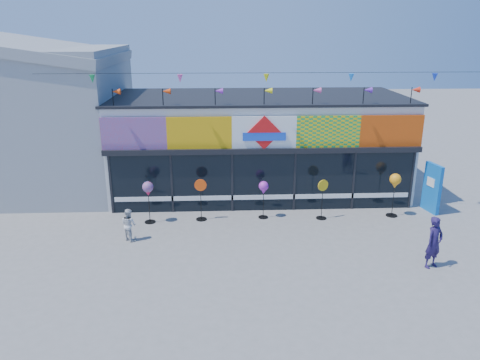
{
  "coord_description": "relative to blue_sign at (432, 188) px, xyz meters",
  "views": [
    {
      "loc": [
        -1.69,
        -13.54,
        6.82
      ],
      "look_at": [
        -0.97,
        2.0,
        1.71
      ],
      "focal_mm": 35.0,
      "sensor_mm": 36.0,
      "label": 1
    }
  ],
  "objects": [
    {
      "name": "adult_man",
      "position": [
        -1.86,
        -4.34,
        -0.16
      ],
      "size": [
        0.69,
        0.59,
        1.59
      ],
      "primitive_type": "imported",
      "rotation": [
        0.0,
        0.0,
        0.45
      ],
      "color": "#221749",
      "rests_on": "ground"
    },
    {
      "name": "blue_sign",
      "position": [
        0.0,
        0.0,
        0.0
      ],
      "size": [
        0.33,
        0.96,
        1.9
      ],
      "rotation": [
        0.0,
        0.0,
        0.2
      ],
      "color": "blue",
      "rests_on": "ground"
    },
    {
      "name": "spinner_2",
      "position": [
        -6.51,
        -0.33,
        0.19
      ],
      "size": [
        0.36,
        0.36,
        1.43
      ],
      "color": "black",
      "rests_on": "ground"
    },
    {
      "name": "spinner_4",
      "position": [
        -1.63,
        -0.4,
        0.38
      ],
      "size": [
        0.42,
        0.42,
        1.67
      ],
      "color": "black",
      "rests_on": "ground"
    },
    {
      "name": "spinner_1",
      "position": [
        -8.83,
        -0.43,
        -0.12
      ],
      "size": [
        0.44,
        0.4,
        1.57
      ],
      "color": "black",
      "rests_on": "ground"
    },
    {
      "name": "spinner_3",
      "position": [
        -4.35,
        -0.53,
        -0.15
      ],
      "size": [
        0.41,
        0.39,
        1.52
      ],
      "color": "black",
      "rests_on": "ground"
    },
    {
      "name": "kite_shop",
      "position": [
        -6.45,
        2.95,
        1.09
      ],
      "size": [
        16.0,
        5.7,
        5.31
      ],
      "color": "silver",
      "rests_on": "ground"
    },
    {
      "name": "ground",
      "position": [
        -6.45,
        -2.99,
        -0.96
      ],
      "size": [
        80.0,
        80.0,
        0.0
      ],
      "primitive_type": "plane",
      "color": "slate",
      "rests_on": "ground"
    },
    {
      "name": "neighbour_building",
      "position": [
        -16.45,
        4.01,
        2.25
      ],
      "size": [
        8.18,
        7.2,
        6.87
      ],
      "color": "gray",
      "rests_on": "ground"
    },
    {
      "name": "spinner_0",
      "position": [
        -10.7,
        -0.59,
        0.3
      ],
      "size": [
        0.4,
        0.4,
        1.57
      ],
      "color": "black",
      "rests_on": "ground"
    },
    {
      "name": "child",
      "position": [
        -11.18,
        -2.04,
        -0.4
      ],
      "size": [
        0.61,
        0.58,
        1.11
      ],
      "primitive_type": "imported",
      "rotation": [
        0.0,
        0.0,
        2.46
      ],
      "color": "silver",
      "rests_on": "ground"
    }
  ]
}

